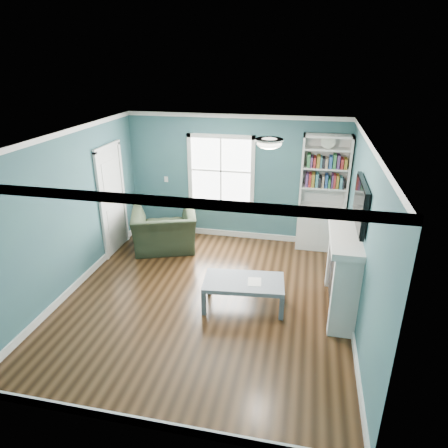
# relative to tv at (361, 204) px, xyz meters

# --- Properties ---
(floor) EXTENTS (5.00, 5.00, 0.00)m
(floor) POSITION_rel_tv_xyz_m (-2.20, -0.20, -1.72)
(floor) COLOR black
(floor) RESTS_ON ground
(room_walls) EXTENTS (5.00, 5.00, 5.00)m
(room_walls) POSITION_rel_tv_xyz_m (-2.20, -0.20, -0.14)
(room_walls) COLOR #335867
(room_walls) RESTS_ON ground
(trim) EXTENTS (4.50, 5.00, 2.60)m
(trim) POSITION_rel_tv_xyz_m (-2.20, -0.20, -0.49)
(trim) COLOR white
(trim) RESTS_ON ground
(window) EXTENTS (1.40, 0.06, 1.50)m
(window) POSITION_rel_tv_xyz_m (-2.50, 2.29, -0.27)
(window) COLOR white
(window) RESTS_ON room_walls
(bookshelf) EXTENTS (0.90, 0.35, 2.31)m
(bookshelf) POSITION_rel_tv_xyz_m (-0.43, 2.10, -0.80)
(bookshelf) COLOR silver
(bookshelf) RESTS_ON ground
(fireplace) EXTENTS (0.44, 1.58, 1.30)m
(fireplace) POSITION_rel_tv_xyz_m (-0.12, 0.00, -1.09)
(fireplace) COLOR black
(fireplace) RESTS_ON ground
(tv) EXTENTS (0.06, 1.10, 0.65)m
(tv) POSITION_rel_tv_xyz_m (0.00, 0.00, 0.00)
(tv) COLOR black
(tv) RESTS_ON fireplace
(door) EXTENTS (0.12, 0.98, 2.17)m
(door) POSITION_rel_tv_xyz_m (-4.42, 1.20, -0.65)
(door) COLOR silver
(door) RESTS_ON ground
(ceiling_fixture) EXTENTS (0.38, 0.38, 0.15)m
(ceiling_fixture) POSITION_rel_tv_xyz_m (-1.30, -0.10, 0.82)
(ceiling_fixture) COLOR white
(ceiling_fixture) RESTS_ON room_walls
(light_switch) EXTENTS (0.08, 0.01, 0.12)m
(light_switch) POSITION_rel_tv_xyz_m (-3.70, 2.28, -0.52)
(light_switch) COLOR white
(light_switch) RESTS_ON room_walls
(recliner) EXTENTS (1.44, 1.18, 1.08)m
(recliner) POSITION_rel_tv_xyz_m (-3.47, 1.40, -1.19)
(recliner) COLOR #202D1C
(recliner) RESTS_ON ground
(coffee_table) EXTENTS (1.29, 0.79, 0.45)m
(coffee_table) POSITION_rel_tv_xyz_m (-1.58, -0.25, -1.34)
(coffee_table) COLOR #545B65
(coffee_table) RESTS_ON ground
(paper_sheet) EXTENTS (0.23, 0.28, 0.00)m
(paper_sheet) POSITION_rel_tv_xyz_m (-1.42, -0.25, -1.28)
(paper_sheet) COLOR white
(paper_sheet) RESTS_ON coffee_table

